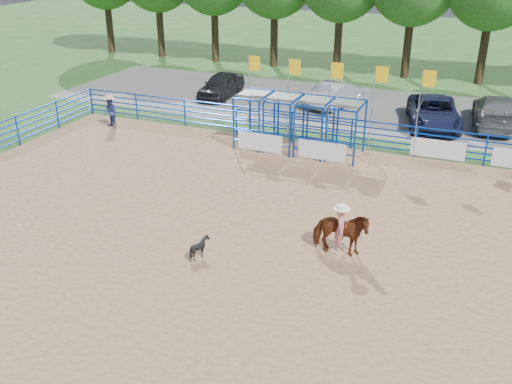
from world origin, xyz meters
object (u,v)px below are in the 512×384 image
car_d (495,111)px  horse_and_rider (340,230)px  car_c (434,112)px  calf (200,247)px  car_a (221,85)px  spectator_cowboy (110,112)px  car_b (338,94)px

car_d → horse_and_rider: bearing=72.3°
car_c → car_d: (3.02, 1.40, 0.04)m
calf → car_a: bearing=-2.3°
car_a → calf: bearing=-68.2°
spectator_cowboy → car_c: 17.10m
calf → car_d: 19.98m
car_b → car_c: bearing=-178.2°
calf → spectator_cowboy: 14.53m
car_c → car_d: car_d is taller
spectator_cowboy → car_a: 8.32m
car_a → horse_and_rider: bearing=-55.3°
car_a → car_b: (7.34, 0.72, 0.00)m
horse_and_rider → calf: 4.50m
calf → car_d: car_d is taller
car_a → car_b: bearing=3.9°
car_b → car_d: size_ratio=0.82×
calf → car_c: 17.59m
car_b → car_d: 8.73m
calf → car_d: size_ratio=0.13×
calf → car_d: bearing=-50.2°
calf → car_a: (-7.80, 17.93, 0.38)m
horse_and_rider → car_b: horse_and_rider is taller
car_b → car_d: bearing=-163.2°
car_c → calf: bearing=-118.9°
calf → car_b: 18.65m
horse_and_rider → car_c: horse_and_rider is taller
horse_and_rider → car_d: bearing=75.6°
calf → car_c: car_c is taller
horse_and_rider → car_c: size_ratio=0.45×
horse_and_rider → car_c: 14.96m
car_a → car_c: car_c is taller
spectator_cowboy → car_c: bearing=23.2°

